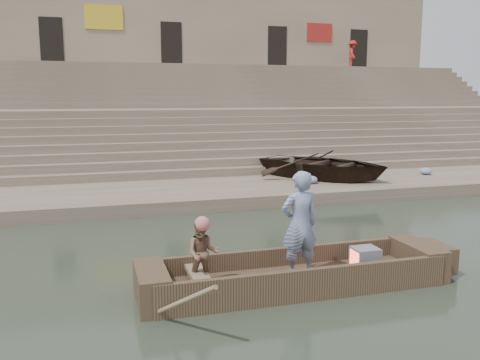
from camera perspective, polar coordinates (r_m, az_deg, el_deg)
name	(u,v)px	position (r m, az deg, el deg)	size (l,w,h in m)	color
ground	(460,266)	(11.23, 23.61, -8.96)	(120.00, 120.00, 0.00)	#2A3427
lower_landing	(302,188)	(17.84, 7.02, -0.91)	(32.00, 4.00, 0.40)	gray
mid_landing	(241,137)	(24.69, 0.14, 4.86)	(32.00, 3.00, 2.80)	gray
upper_landing	(209,109)	(31.39, -3.54, 8.03)	(32.00, 3.00, 5.20)	gray
ghat_steps	(232,127)	(26.28, -0.91, 6.01)	(32.00, 11.00, 5.20)	gray
building_wall	(195,63)	(35.35, -5.07, 13.04)	(32.00, 5.07, 11.20)	gray
main_rowboat	(295,282)	(9.27, 6.25, -11.37)	(5.00, 1.30, 0.22)	brown
rowboat_trim	(306,270)	(9.27, 7.50, -10.10)	(6.04, 2.63, 1.81)	brown
standing_man	(299,224)	(8.95, 6.74, -5.00)	(0.70, 0.46, 1.91)	navy
rowing_man	(203,253)	(8.57, -4.25, -8.28)	(0.55, 0.43, 1.14)	#236A45
television	(365,258)	(9.76, 13.93, -8.58)	(0.46, 0.42, 0.40)	slate
beached_rowboat	(323,165)	(18.75, 9.42, 1.71)	(3.45, 4.84, 1.00)	#2D2116
pedestrian	(352,54)	(35.08, 12.61, 13.71)	(1.17, 0.67, 1.81)	maroon
cloth_bundles	(398,172)	(20.19, 17.46, 0.90)	(10.62, 1.96, 0.26)	#3F5999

